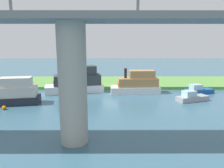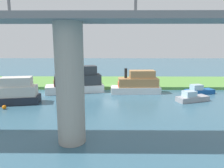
{
  "view_description": "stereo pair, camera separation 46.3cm",
  "coord_description": "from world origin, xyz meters",
  "px_view_note": "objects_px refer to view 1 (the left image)",
  "views": [
    {
      "loc": [
        -0.02,
        36.04,
        8.0
      ],
      "look_at": [
        -0.16,
        5.0,
        2.0
      ],
      "focal_mm": 33.77,
      "sensor_mm": 36.0,
      "label": 1
    },
    {
      "loc": [
        -0.48,
        36.04,
        8.0
      ],
      "look_at": [
        -0.16,
        5.0,
        2.0
      ],
      "focal_mm": 33.77,
      "sensor_mm": 36.0,
      "label": 2
    }
  ],
  "objects_px": {
    "bridge_pylon": "(73,85)",
    "motorboat_white": "(198,90)",
    "skiff_small": "(11,93)",
    "marker_buoy": "(4,108)",
    "person_on_bank": "(94,82)",
    "motorboat_red": "(76,82)",
    "pontoon_yellow": "(137,84)",
    "houseboat_blue": "(192,97)",
    "mooring_post": "(155,83)"
  },
  "relations": [
    {
      "from": "skiff_small",
      "to": "pontoon_yellow",
      "type": "bearing_deg",
      "value": -159.62
    },
    {
      "from": "motorboat_white",
      "to": "marker_buoy",
      "type": "relative_size",
      "value": 9.81
    },
    {
      "from": "bridge_pylon",
      "to": "mooring_post",
      "type": "relative_size",
      "value": 9.04
    },
    {
      "from": "skiff_small",
      "to": "houseboat_blue",
      "type": "height_order",
      "value": "skiff_small"
    },
    {
      "from": "skiff_small",
      "to": "motorboat_white",
      "type": "relative_size",
      "value": 1.65
    },
    {
      "from": "mooring_post",
      "to": "pontoon_yellow",
      "type": "xyz_separation_m",
      "value": [
        3.7,
        3.64,
        0.48
      ]
    },
    {
      "from": "motorboat_red",
      "to": "mooring_post",
      "type": "bearing_deg",
      "value": -167.13
    },
    {
      "from": "bridge_pylon",
      "to": "motorboat_white",
      "type": "height_order",
      "value": "bridge_pylon"
    },
    {
      "from": "bridge_pylon",
      "to": "motorboat_white",
      "type": "distance_m",
      "value": 24.47
    },
    {
      "from": "pontoon_yellow",
      "to": "houseboat_blue",
      "type": "xyz_separation_m",
      "value": [
        -7.14,
        5.07,
        -0.96
      ]
    },
    {
      "from": "skiff_small",
      "to": "houseboat_blue",
      "type": "distance_m",
      "value": 24.69
    },
    {
      "from": "skiff_small",
      "to": "houseboat_blue",
      "type": "relative_size",
      "value": 1.66
    },
    {
      "from": "pontoon_yellow",
      "to": "houseboat_blue",
      "type": "height_order",
      "value": "pontoon_yellow"
    },
    {
      "from": "motorboat_red",
      "to": "pontoon_yellow",
      "type": "bearing_deg",
      "value": 176.99
    },
    {
      "from": "person_on_bank",
      "to": "marker_buoy",
      "type": "height_order",
      "value": "person_on_bank"
    },
    {
      "from": "mooring_post",
      "to": "houseboat_blue",
      "type": "relative_size",
      "value": 0.22
    },
    {
      "from": "bridge_pylon",
      "to": "motorboat_red",
      "type": "xyz_separation_m",
      "value": [
        2.74,
        -18.06,
        -3.03
      ]
    },
    {
      "from": "pontoon_yellow",
      "to": "mooring_post",
      "type": "bearing_deg",
      "value": -135.4
    },
    {
      "from": "bridge_pylon",
      "to": "mooring_post",
      "type": "xyz_separation_m",
      "value": [
        -10.92,
        -21.18,
        -3.77
      ]
    },
    {
      "from": "motorboat_white",
      "to": "houseboat_blue",
      "type": "height_order",
      "value": "motorboat_white"
    },
    {
      "from": "houseboat_blue",
      "to": "marker_buoy",
      "type": "height_order",
      "value": "houseboat_blue"
    },
    {
      "from": "bridge_pylon",
      "to": "motorboat_red",
      "type": "distance_m",
      "value": 18.52
    },
    {
      "from": "bridge_pylon",
      "to": "pontoon_yellow",
      "type": "distance_m",
      "value": 19.25
    },
    {
      "from": "bridge_pylon",
      "to": "motorboat_red",
      "type": "height_order",
      "value": "bridge_pylon"
    },
    {
      "from": "skiff_small",
      "to": "mooring_post",
      "type": "bearing_deg",
      "value": -154.42
    },
    {
      "from": "person_on_bank",
      "to": "skiff_small",
      "type": "relative_size",
      "value": 0.17
    },
    {
      "from": "houseboat_blue",
      "to": "person_on_bank",
      "type": "bearing_deg",
      "value": -30.41
    },
    {
      "from": "bridge_pylon",
      "to": "houseboat_blue",
      "type": "distance_m",
      "value": 19.49
    },
    {
      "from": "person_on_bank",
      "to": "skiff_small",
      "type": "bearing_deg",
      "value": 44.33
    },
    {
      "from": "bridge_pylon",
      "to": "mooring_post",
      "type": "height_order",
      "value": "bridge_pylon"
    },
    {
      "from": "skiff_small",
      "to": "bridge_pylon",
      "type": "bearing_deg",
      "value": 132.95
    },
    {
      "from": "houseboat_blue",
      "to": "skiff_small",
      "type": "bearing_deg",
      "value": 3.33
    },
    {
      "from": "bridge_pylon",
      "to": "marker_buoy",
      "type": "distance_m",
      "value": 14.08
    },
    {
      "from": "skiff_small",
      "to": "marker_buoy",
      "type": "xyz_separation_m",
      "value": [
        -0.15,
        2.39,
        -1.22
      ]
    },
    {
      "from": "motorboat_white",
      "to": "pontoon_yellow",
      "type": "height_order",
      "value": "pontoon_yellow"
    },
    {
      "from": "person_on_bank",
      "to": "marker_buoy",
      "type": "bearing_deg",
      "value": 50.88
    },
    {
      "from": "person_on_bank",
      "to": "motorboat_red",
      "type": "relative_size",
      "value": 0.14
    },
    {
      "from": "motorboat_white",
      "to": "houseboat_blue",
      "type": "relative_size",
      "value": 1.01
    },
    {
      "from": "person_on_bank",
      "to": "mooring_post",
      "type": "xyz_separation_m",
      "value": [
        -11.03,
        -0.22,
        -0.17
      ]
    },
    {
      "from": "houseboat_blue",
      "to": "pontoon_yellow",
      "type": "bearing_deg",
      "value": -35.38
    },
    {
      "from": "skiff_small",
      "to": "motorboat_white",
      "type": "bearing_deg",
      "value": -167.77
    },
    {
      "from": "motorboat_white",
      "to": "pontoon_yellow",
      "type": "xyz_separation_m",
      "value": [
        9.89,
        -0.56,
        0.95
      ]
    },
    {
      "from": "bridge_pylon",
      "to": "pontoon_yellow",
      "type": "relative_size",
      "value": 1.19
    },
    {
      "from": "skiff_small",
      "to": "houseboat_blue",
      "type": "xyz_separation_m",
      "value": [
        -24.63,
        -1.43,
        -0.92
      ]
    },
    {
      "from": "pontoon_yellow",
      "to": "marker_buoy",
      "type": "relative_size",
      "value": 16.14
    },
    {
      "from": "mooring_post",
      "to": "motorboat_red",
      "type": "height_order",
      "value": "motorboat_red"
    },
    {
      "from": "skiff_small",
      "to": "houseboat_blue",
      "type": "bearing_deg",
      "value": -176.67
    },
    {
      "from": "bridge_pylon",
      "to": "skiff_small",
      "type": "xyz_separation_m",
      "value": [
        10.28,
        -11.04,
        -3.33
      ]
    },
    {
      "from": "bridge_pylon",
      "to": "motorboat_red",
      "type": "bearing_deg",
      "value": -81.37
    },
    {
      "from": "houseboat_blue",
      "to": "motorboat_red",
      "type": "bearing_deg",
      "value": -18.1
    }
  ]
}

